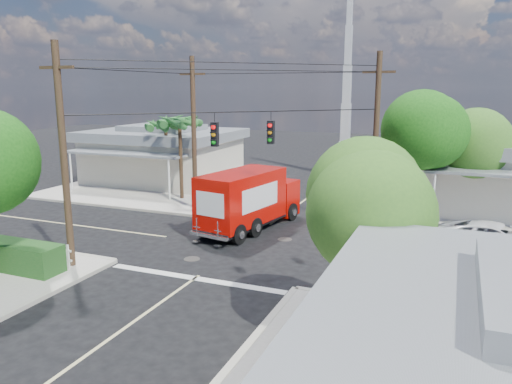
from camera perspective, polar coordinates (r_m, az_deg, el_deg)
The scene contains 16 objects.
ground at distance 23.38m, azimuth -1.86°, elevation -6.22°, with size 120.00×120.00×0.00m, color black.
sidewalk_ne at distance 32.04m, azimuth 24.79°, elevation -2.21°, with size 14.12×14.12×0.14m.
sidewalk_nw at distance 37.70m, azimuth -10.28°, elevation 0.69°, with size 14.12×14.12×0.14m.
road_markings at distance 22.12m, azimuth -3.42°, elevation -7.30°, with size 32.00×32.00×0.01m.
building_nw at distance 39.27m, azimuth -10.55°, elevation 4.30°, with size 10.80×10.20×4.30m.
radio_tower at distance 41.23m, azimuth 10.27°, elevation 9.44°, with size 0.80×0.80×17.00m.
tree_ne_front at distance 27.23m, azimuth 18.23°, elevation 6.03°, with size 4.21×4.14×6.66m.
tree_ne_back at distance 29.42m, azimuth 23.54°, elevation 4.89°, with size 3.77×3.66×5.82m.
tree_se at distance 13.60m, azimuth 12.78°, elevation -2.12°, with size 3.67×3.54×5.62m.
palm_nw_front at distance 32.43m, azimuth -8.72°, elevation 7.82°, with size 3.01×3.08×5.59m.
palm_nw_back at distance 34.78m, azimuth -10.29°, elevation 7.41°, with size 3.01×3.08×5.19m.
utility_poles at distance 24.49m, azimuth -3.80°, elevation 5.78°, with size 12.00×10.68×9.00m.
picket_fence at distance 23.32m, azimuth -25.77°, elevation -5.73°, with size 5.94×0.06×1.00m.
vending_boxes at distance 27.41m, azimuth 16.12°, elevation -2.47°, with size 1.90×0.50×1.10m.
delivery_truck at distance 25.77m, azimuth -0.81°, elevation -0.86°, with size 3.44×7.45×3.11m.
parked_car at distance 24.34m, azimuth 25.81°, elevation -4.96°, with size 2.36×5.11×1.42m, color silver.
Camera 1 is at (9.08, -20.29, 7.26)m, focal length 35.00 mm.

